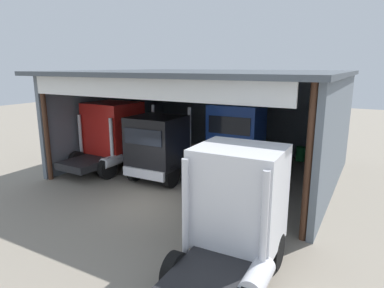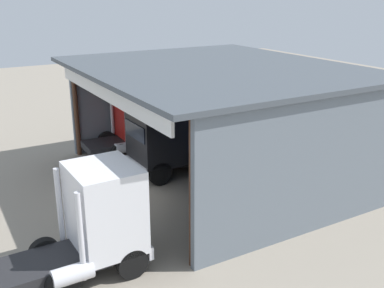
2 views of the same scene
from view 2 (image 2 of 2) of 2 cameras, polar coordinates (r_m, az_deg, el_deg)
name	(u,v)px [view 2 (image 2 of 2)]	position (r m, az deg, el deg)	size (l,w,h in m)	color
ground_plane	(119,196)	(20.65, -9.11, -6.47)	(80.00, 80.00, 0.00)	gray
workshop_shed	(236,98)	(22.24, 5.50, 5.73)	(13.57, 11.64, 5.40)	slate
truck_red_yard_outside	(139,119)	(25.29, -6.65, 3.08)	(2.75, 4.70, 3.69)	red
truck_black_center_left_bay	(164,141)	(22.28, -3.45, 0.38)	(2.65, 5.30, 3.63)	black
truck_blue_center_right_bay	(250,143)	(21.38, 7.21, 0.10)	(2.79, 4.25, 3.71)	#1E47B7
truck_white_right_bay	(97,219)	(14.96, -11.76, -9.15)	(2.57, 4.61, 3.52)	white
oil_drum	(349,176)	(22.73, 19.02, -3.74)	(0.58, 0.58, 0.85)	#197233
tool_cart	(358,189)	(21.18, 20.03, -5.29)	(0.90, 0.60, 1.00)	black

